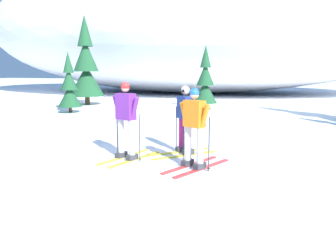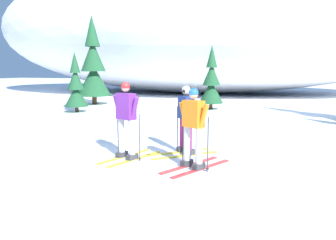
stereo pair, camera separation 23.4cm
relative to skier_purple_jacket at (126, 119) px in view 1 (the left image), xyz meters
name	(u,v)px [view 1 (the left image)]	position (x,y,z in m)	size (l,w,h in m)	color
ground_plane	(117,163)	(-0.11, -0.32, -0.96)	(120.00, 120.00, 0.00)	white
skier_purple_jacket	(126,119)	(0.00, 0.00, 0.00)	(1.00, 1.74, 1.81)	gold
skier_orange_jacket	(194,127)	(1.65, -0.18, -0.06)	(1.23, 1.78, 1.72)	red
skier_navy_jacket	(185,119)	(1.18, 0.88, -0.07)	(1.60, 1.52, 1.71)	gold
pine_tree_far_left	(86,68)	(-7.16, 10.09, 1.25)	(2.04, 2.04, 5.29)	#47301E
pine_tree_center_left	(69,87)	(-6.07, 6.71, 0.28)	(1.14, 1.14, 2.96)	#47301E
pine_tree_center	(205,83)	(0.03, 9.98, 0.45)	(1.30, 1.30, 3.37)	#47301E
snow_ridge_background	(190,27)	(-3.59, 21.97, 4.95)	(39.79, 21.42, 11.82)	white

